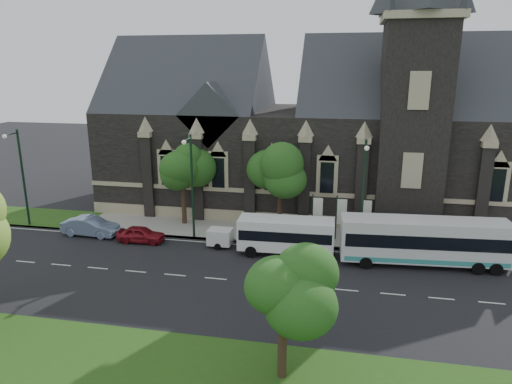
% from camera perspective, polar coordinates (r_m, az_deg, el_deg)
% --- Properties ---
extents(ground, '(160.00, 160.00, 0.00)m').
position_cam_1_polar(ground, '(33.00, -5.01, -10.60)').
color(ground, black).
rests_on(ground, ground).
extents(sidewalk, '(80.00, 5.00, 0.15)m').
position_cam_1_polar(sidewalk, '(41.45, -1.40, -4.89)').
color(sidewalk, gray).
rests_on(sidewalk, ground).
extents(museum, '(40.00, 17.70, 29.90)m').
position_cam_1_polar(museum, '(47.77, 7.02, 7.72)').
color(museum, black).
rests_on(museum, ground).
extents(tree_park_east, '(3.40, 3.40, 6.28)m').
position_cam_1_polar(tree_park_east, '(21.62, 3.91, -11.61)').
color(tree_park_east, black).
rests_on(tree_park_east, ground).
extents(tree_walk_right, '(4.08, 4.08, 7.80)m').
position_cam_1_polar(tree_walk_right, '(40.45, 3.37, 3.05)').
color(tree_walk_right, black).
rests_on(tree_walk_right, ground).
extents(tree_walk_left, '(3.91, 3.91, 7.64)m').
position_cam_1_polar(tree_walk_left, '(42.57, -8.76, 3.40)').
color(tree_walk_left, black).
rests_on(tree_walk_left, ground).
extents(street_lamp_near, '(0.36, 1.88, 9.00)m').
position_cam_1_polar(street_lamp_near, '(36.79, 13.11, 0.30)').
color(street_lamp_near, black).
rests_on(street_lamp_near, ground).
extents(street_lamp_mid, '(0.36, 1.88, 9.00)m').
position_cam_1_polar(street_lamp_mid, '(38.80, -8.00, 1.33)').
color(street_lamp_mid, black).
rests_on(street_lamp_mid, ground).
extents(street_lamp_far, '(0.36, 1.88, 9.00)m').
position_cam_1_polar(street_lamp_far, '(46.47, -27.02, 2.11)').
color(street_lamp_far, black).
rests_on(street_lamp_far, ground).
extents(banner_flag_left, '(0.90, 0.10, 4.00)m').
position_cam_1_polar(banner_flag_left, '(39.41, 7.39, -2.56)').
color(banner_flag_left, black).
rests_on(banner_flag_left, ground).
extents(banner_flag_center, '(0.90, 0.10, 4.00)m').
position_cam_1_polar(banner_flag_center, '(39.35, 10.30, -2.71)').
color(banner_flag_center, black).
rests_on(banner_flag_center, ground).
extents(banner_flag_right, '(0.90, 0.10, 4.00)m').
position_cam_1_polar(banner_flag_right, '(39.39, 13.21, -2.85)').
color(banner_flag_right, black).
rests_on(banner_flag_right, ground).
extents(tour_coach, '(12.24, 3.51, 3.52)m').
position_cam_1_polar(tour_coach, '(36.46, 20.01, -5.66)').
color(tour_coach, silver).
rests_on(tour_coach, ground).
extents(shuttle_bus, '(7.52, 2.83, 2.87)m').
position_cam_1_polar(shuttle_bus, '(36.42, 3.75, -5.18)').
color(shuttle_bus, white).
rests_on(shuttle_bus, ground).
extents(box_trailer, '(2.82, 1.66, 1.50)m').
position_cam_1_polar(box_trailer, '(38.12, -4.45, -5.54)').
color(box_trailer, silver).
rests_on(box_trailer, ground).
extents(sedan, '(5.09, 1.99, 1.65)m').
position_cam_1_polar(sedan, '(43.01, -19.75, -4.01)').
color(sedan, '#7D91B5').
rests_on(sedan, ground).
extents(car_far_red, '(4.06, 1.75, 1.37)m').
position_cam_1_polar(car_far_red, '(40.22, -14.02, -5.09)').
color(car_far_red, maroon).
rests_on(car_far_red, ground).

